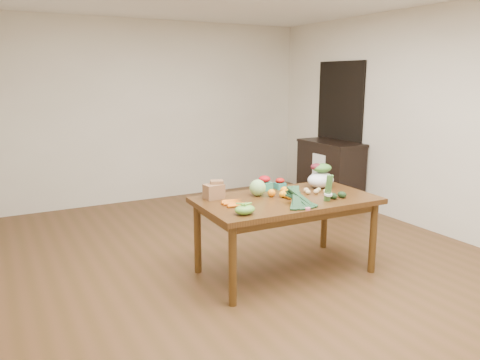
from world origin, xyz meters
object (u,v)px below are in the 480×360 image
asparagus_bundle (328,188)px  salad_bag (321,177)px  kale_bunch (301,198)px  cabinet (330,173)px  paper_bag (214,190)px  mandarin_cluster (288,192)px  dining_table (285,235)px  cabbage (258,188)px

asparagus_bundle → salad_bag: 0.54m
kale_bunch → asparagus_bundle: bearing=8.9°
kale_bunch → asparagus_bundle: (0.34, 0.04, 0.05)m
cabinet → paper_bag: bearing=-150.1°
cabinet → salad_bag: bearing=-132.0°
mandarin_cluster → kale_bunch: kale_bunch is taller
dining_table → paper_bag: paper_bag is taller
paper_bag → kale_bunch: bearing=-49.0°
cabbage → kale_bunch: kale_bunch is taller
cabinet → paper_bag: (-2.63, -1.51, 0.36)m
cabinet → asparagus_bundle: asparagus_bundle is taller
cabbage → paper_bag: bearing=166.4°
asparagus_bundle → dining_table: bearing=135.2°
paper_bag → mandarin_cluster: (0.64, -0.29, -0.04)m
cabbage → salad_bag: bearing=-1.6°
kale_bunch → asparagus_bundle: asparagus_bundle is taller
paper_bag → cabbage: size_ratio=1.49×
asparagus_bundle → salad_bag: size_ratio=0.85×
paper_bag → salad_bag: 1.17m
mandarin_cluster → salad_bag: (0.52, 0.17, 0.06)m
cabbage → kale_bunch: bearing=-76.2°
dining_table → mandarin_cluster: (0.03, 0.01, 0.42)m
mandarin_cluster → asparagus_bundle: asparagus_bundle is taller
dining_table → cabbage: size_ratio=10.58×
asparagus_bundle → kale_bunch: bearing=-171.1°
kale_bunch → paper_bag: bearing=132.5°
dining_table → kale_bunch: (-0.07, -0.33, 0.45)m
cabbage → asparagus_bundle: bearing=-46.2°
paper_bag → asparagus_bundle: bearing=-33.6°
paper_bag → mandarin_cluster: 0.70m
asparagus_bundle → cabinet: bearing=51.7°
mandarin_cluster → dining_table: bearing=-154.8°
salad_bag → dining_table: bearing=-161.7°
cabinet → mandarin_cluster: (-1.99, -1.80, 0.33)m
cabinet → paper_bag: cabinet is taller
dining_table → paper_bag: size_ratio=7.09×
dining_table → paper_bag: bearing=155.1°
cabinet → salad_bag: salad_bag is taller
paper_bag → dining_table: bearing=-26.4°
mandarin_cluster → paper_bag: bearing=155.6°
dining_table → asparagus_bundle: asparagus_bundle is taller
salad_bag → paper_bag: bearing=174.0°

